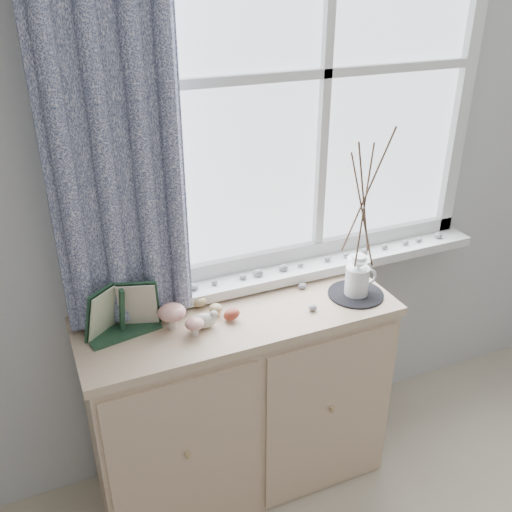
# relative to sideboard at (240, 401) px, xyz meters

# --- Properties ---
(sideboard) EXTENTS (1.20, 0.45, 0.85)m
(sideboard) POSITION_rel_sideboard_xyz_m (0.00, 0.00, 0.00)
(sideboard) COLOR #C7AE8B
(sideboard) RESTS_ON ground
(botanical_book) EXTENTS (0.31, 0.18, 0.20)m
(botanical_book) POSITION_rel_sideboard_xyz_m (-0.42, 0.01, 0.53)
(botanical_book) COLOR #1C3A26
(botanical_book) RESTS_ON sideboard
(toadstool_cluster) EXTENTS (0.14, 0.15, 0.09)m
(toadstool_cluster) POSITION_rel_sideboard_xyz_m (-0.24, -0.02, 0.48)
(toadstool_cluster) COLOR beige
(toadstool_cluster) RESTS_ON sideboard
(wooden_eggs) EXTENTS (0.13, 0.17, 0.06)m
(wooden_eggs) POSITION_rel_sideboard_xyz_m (-0.08, 0.03, 0.45)
(wooden_eggs) COLOR tan
(wooden_eggs) RESTS_ON sideboard
(songbird_figurine) EXTENTS (0.13, 0.07, 0.06)m
(songbird_figurine) POSITION_rel_sideboard_xyz_m (-0.15, -0.04, 0.46)
(songbird_figurine) COLOR silver
(songbird_figurine) RESTS_ON sideboard
(crocheted_doily) EXTENTS (0.22, 0.22, 0.01)m
(crocheted_doily) POSITION_rel_sideboard_xyz_m (0.47, -0.06, 0.43)
(crocheted_doily) COLOR black
(crocheted_doily) RESTS_ON sideboard
(twig_pitcher) EXTENTS (0.30, 0.30, 0.70)m
(twig_pitcher) POSITION_rel_sideboard_xyz_m (0.47, -0.06, 0.83)
(twig_pitcher) COLOR silver
(twig_pitcher) RESTS_ON crocheted_doily
(sideboard_pebbles) EXTENTS (0.33, 0.23, 0.02)m
(sideboard_pebbles) POSITION_rel_sideboard_xyz_m (0.30, 0.00, 0.44)
(sideboard_pebbles) COLOR #949597
(sideboard_pebbles) RESTS_ON sideboard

